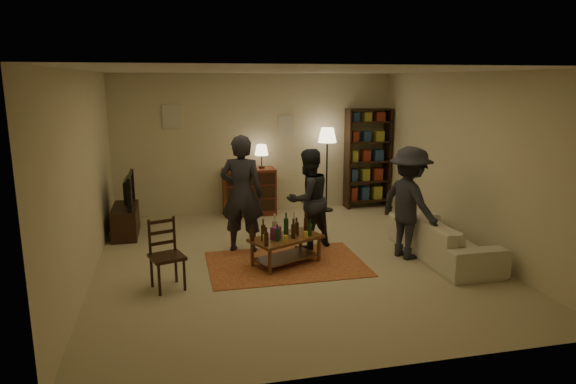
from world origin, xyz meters
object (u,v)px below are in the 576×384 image
object	(u,v)px
dresser	(250,190)
bookshelf	(367,157)
sofa	(443,238)
person_left	(242,194)
coffee_table	(285,239)
dining_chair	(165,252)
person_right	(308,199)
tv_stand	(125,213)
person_by_sofa	(409,203)
floor_lamp	(327,141)

from	to	relation	value
dresser	bookshelf	xyz separation A→B (m)	(2.44, 0.07, 0.56)
bookshelf	sofa	bearing A→B (deg)	-90.82
dresser	person_left	world-z (taller)	person_left
coffee_table	sofa	distance (m)	2.35
dining_chair	person_right	world-z (taller)	person_right
dining_chair	tv_stand	size ratio (longest dim) A/B	0.86
dresser	sofa	world-z (taller)	dresser
dresser	person_by_sofa	distance (m)	3.55
dining_chair	person_left	world-z (taller)	person_left
floor_lamp	dresser	bearing A→B (deg)	177.64
dresser	person_right	distance (m)	2.32
person_left	bookshelf	bearing A→B (deg)	-121.20
dining_chair	floor_lamp	size ratio (longest dim) A/B	0.55
dining_chair	person_by_sofa	distance (m)	3.52
person_right	dresser	bearing A→B (deg)	-98.82
tv_stand	person_left	size ratio (longest dim) A/B	0.59
tv_stand	sofa	bearing A→B (deg)	-25.34
coffee_table	sofa	xyz separation A→B (m)	(2.34, -0.23, -0.07)
bookshelf	floor_lamp	distance (m)	0.98
person_by_sofa	coffee_table	bearing A→B (deg)	69.51
tv_stand	dresser	xyz separation A→B (m)	(2.25, 0.91, 0.09)
person_left	person_by_sofa	xyz separation A→B (m)	(2.34, -0.82, -0.07)
tv_stand	person_by_sofa	xyz separation A→B (m)	(4.14, -2.07, 0.44)
coffee_table	dining_chair	distance (m)	1.71
sofa	person_left	size ratio (longest dim) A/B	1.16
dining_chair	person_left	distance (m)	1.70
person_right	bookshelf	bearing A→B (deg)	-152.31
coffee_table	sofa	size ratio (longest dim) A/B	0.54
floor_lamp	sofa	world-z (taller)	floor_lamp
dresser	sofa	xyz separation A→B (m)	(2.39, -3.11, -0.17)
coffee_table	floor_lamp	bearing A→B (deg)	62.25
dresser	bookshelf	size ratio (longest dim) A/B	0.67
coffee_table	bookshelf	distance (m)	3.85
dresser	person_by_sofa	xyz separation A→B (m)	(1.89, -2.98, 0.35)
person_by_sofa	tv_stand	bearing A→B (deg)	45.94
coffee_table	dresser	world-z (taller)	dresser
person_by_sofa	person_right	bearing A→B (deg)	42.84
person_left	person_right	bearing A→B (deg)	-162.51
dining_chair	person_left	size ratio (longest dim) A/B	0.51
sofa	tv_stand	bearing A→B (deg)	64.66
floor_lamp	person_right	xyz separation A→B (m)	(-0.97, -2.16, -0.63)
dining_chair	person_by_sofa	bearing A→B (deg)	-11.95
bookshelf	person_right	world-z (taller)	bookshelf
person_left	person_by_sofa	world-z (taller)	person_left
bookshelf	coffee_table	bearing A→B (deg)	-128.92
dresser	dining_chair	bearing A→B (deg)	-115.32
dresser	person_right	world-z (taller)	person_right
dresser	floor_lamp	size ratio (longest dim) A/B	0.82
dining_chair	sofa	size ratio (longest dim) A/B	0.44
tv_stand	person_by_sofa	bearing A→B (deg)	-26.49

